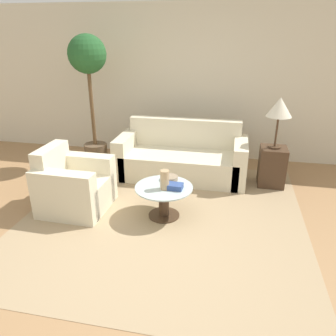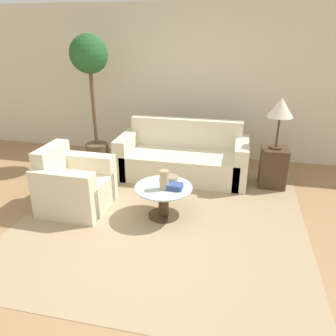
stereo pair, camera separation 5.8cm
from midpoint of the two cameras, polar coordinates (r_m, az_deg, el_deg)
The scene contains 12 objects.
ground_plane at distance 3.67m, azimuth -4.86°, elevation -13.16°, with size 14.00×14.00×0.00m, color #9E754C.
wall_back at distance 5.90m, azimuth 2.88°, elevation 14.48°, with size 10.00×0.06×2.60m.
rug at distance 4.16m, azimuth -1.11°, elevation -8.27°, with size 3.41×3.47×0.01m.
sofa_main at distance 5.21m, azimuth 2.15°, elevation 1.72°, with size 1.99×0.86×0.86m.
armchair at distance 4.40m, azimuth -16.70°, elevation -3.27°, with size 0.81×0.82×0.82m.
coffee_table at distance 4.03m, azimuth -1.13°, elevation -5.11°, with size 0.71×0.71×0.41m.
side_table at distance 5.08m, azimuth 17.32°, elevation 0.26°, with size 0.38×0.38×0.59m.
table_lamp at distance 4.83m, azimuth 18.53°, elevation 9.84°, with size 0.35×0.35×0.73m.
potted_plant at distance 5.47m, azimuth -13.87°, elevation 15.08°, with size 0.59×0.59×2.12m.
vase at distance 3.86m, azimuth -1.02°, elevation -2.08°, with size 0.11×0.11×0.24m.
bowl at distance 4.13m, azimuth -0.05°, elevation -1.78°, with size 0.20×0.20×0.06m.
book_stack at distance 3.90m, azimuth 0.76°, elevation -3.22°, with size 0.19×0.15×0.06m.
Camera 1 is at (0.86, -2.84, 2.15)m, focal length 35.00 mm.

